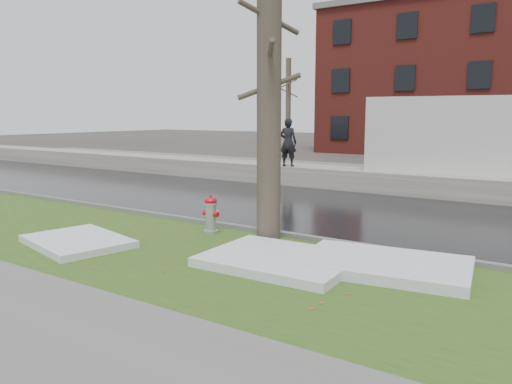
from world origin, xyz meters
The scene contains 16 objects.
ground centered at (0.00, 0.00, 0.00)m, with size 120.00×120.00×0.00m, color #47423D.
verge centered at (0.00, -1.25, 0.02)m, with size 60.00×4.50×0.04m, color #274918.
sidewalk centered at (0.00, -5.00, 0.03)m, with size 60.00×3.00×0.05m, color slate.
road centered at (0.00, 4.50, 0.01)m, with size 60.00×7.00×0.03m, color black.
parking_lot centered at (0.00, 13.00, 0.01)m, with size 60.00×9.00×0.03m, color slate.
curb centered at (0.00, 1.00, 0.07)m, with size 60.00×0.15×0.14m, color slate.
snowbank centered at (0.00, 8.70, 0.38)m, with size 60.00×1.60×0.75m, color #ADA99E.
bg_tree_left centered at (-12.00, 22.00, 3.33)m, with size 1.40×1.62×6.50m.
bg_tree_center centered at (-6.00, 26.00, 3.33)m, with size 1.40×1.62×6.50m.
fire_hydrant centered at (-1.47, 0.38, 0.50)m, with size 0.41×0.35×0.86m.
tree centered at (0.02, 0.46, 3.19)m, with size 1.16×1.30×6.25m.
box_truck centered at (2.43, 9.97, 1.74)m, with size 10.00×3.49×3.30m.
worker centered at (-3.95, 8.10, 1.66)m, with size 0.66×0.43×1.82m, color black.
snow_patch_near centered at (1.06, -0.81, 0.12)m, with size 2.60×2.00×0.16m, color silver.
snow_patch_far centered at (-3.10, -1.98, 0.11)m, with size 2.20×1.60×0.14m, color silver.
snow_patch_side centered at (2.74, -0.11, 0.13)m, with size 2.80×1.80×0.18m, color silver.
Camera 1 is at (5.50, -8.24, 2.69)m, focal length 35.00 mm.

